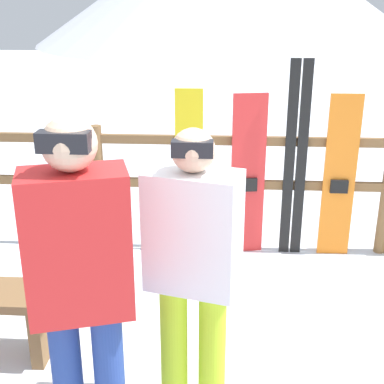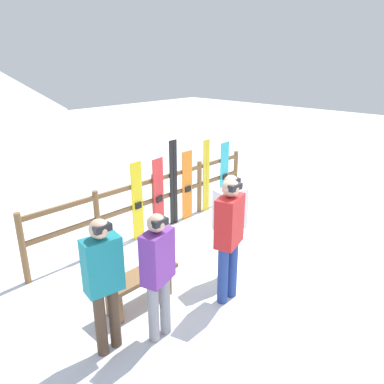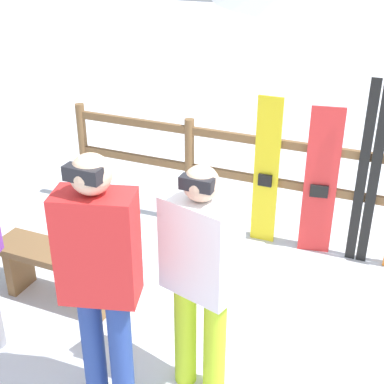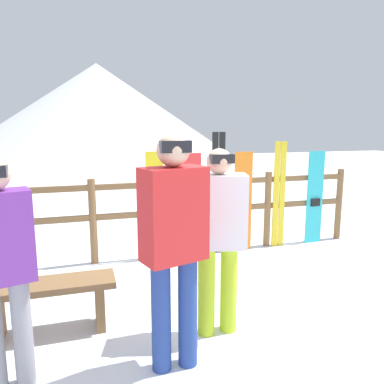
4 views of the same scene
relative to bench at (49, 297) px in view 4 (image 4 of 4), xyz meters
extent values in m
plane|color=white|center=(1.77, -0.36, -0.35)|extent=(40.00, 40.00, 0.00)
cone|color=silver|center=(1.77, 23.70, 2.65)|extent=(18.00, 18.00, 6.00)
cylinder|color=brown|center=(0.46, 1.70, 0.23)|extent=(0.10, 0.10, 1.17)
cylinder|color=brown|center=(1.77, 1.70, 0.23)|extent=(0.10, 0.10, 1.17)
cylinder|color=brown|center=(3.08, 1.70, 0.23)|extent=(0.10, 0.10, 1.17)
cylinder|color=brown|center=(4.39, 1.70, 0.23)|extent=(0.10, 0.10, 1.17)
cube|color=brown|center=(1.77, 1.70, 0.29)|extent=(5.24, 0.05, 0.08)
cube|color=brown|center=(1.77, 1.70, 0.70)|extent=(5.24, 0.05, 0.08)
cube|color=brown|center=(0.00, 0.00, 0.11)|extent=(1.16, 0.36, 0.06)
cube|color=brown|center=(0.43, 0.00, -0.14)|extent=(0.08, 0.29, 0.43)
cylinder|color=navy|center=(0.85, -0.79, 0.09)|extent=(0.15, 0.15, 0.88)
cylinder|color=navy|center=(1.06, -0.79, 0.09)|extent=(0.15, 0.15, 0.88)
cube|color=red|center=(0.96, -0.79, 0.87)|extent=(0.52, 0.38, 0.70)
sphere|color=#D8B293|center=(0.96, -0.79, 1.34)|extent=(0.24, 0.24, 0.24)
cube|color=black|center=(0.96, -0.86, 1.37)|extent=(0.21, 0.08, 0.08)
cylinder|color=gray|center=(-0.13, -0.67, 0.05)|extent=(0.13, 0.13, 0.80)
cylinder|color=#B7D826|center=(1.35, -0.41, 0.05)|extent=(0.15, 0.15, 0.81)
cylinder|color=#B7D826|center=(1.56, -0.41, 0.05)|extent=(0.15, 0.15, 0.81)
cube|color=white|center=(1.45, -0.41, 0.78)|extent=(0.53, 0.37, 0.64)
sphere|color=#D8B293|center=(1.45, -0.41, 1.21)|extent=(0.22, 0.22, 0.22)
cube|color=black|center=(1.45, -0.48, 1.24)|extent=(0.20, 0.08, 0.08)
cube|color=yellow|center=(1.30, 1.64, 0.41)|extent=(0.24, 0.03, 1.52)
cube|color=black|center=(1.30, 1.61, 0.33)|extent=(0.13, 0.03, 0.12)
cube|color=red|center=(1.82, 1.64, 0.39)|extent=(0.30, 0.08, 1.48)
cube|color=black|center=(1.82, 1.61, 0.32)|extent=(0.17, 0.06, 0.12)
cube|color=black|center=(2.18, 1.64, 0.54)|extent=(0.09, 0.02, 1.78)
cube|color=black|center=(2.29, 1.64, 0.54)|extent=(0.09, 0.02, 1.78)
cube|color=orange|center=(2.63, 1.64, 0.39)|extent=(0.28, 0.03, 1.49)
cube|color=black|center=(2.63, 1.61, 0.32)|extent=(0.15, 0.03, 0.12)
cube|color=yellow|center=(3.18, 1.64, 0.46)|extent=(0.09, 0.02, 1.63)
cube|color=yellow|center=(3.29, 1.64, 0.46)|extent=(0.09, 0.02, 1.63)
cube|color=#2DBFCC|center=(3.88, 1.64, 0.38)|extent=(0.29, 0.04, 1.47)
cube|color=black|center=(3.88, 1.61, 0.31)|extent=(0.16, 0.04, 0.12)
camera|label=1|loc=(1.60, -2.90, 1.93)|focal=50.00mm
camera|label=2|loc=(-2.71, -3.59, 2.94)|focal=35.00mm
camera|label=3|loc=(2.50, -2.99, 2.54)|focal=50.00mm
camera|label=4|loc=(0.31, -3.37, 1.51)|focal=35.00mm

